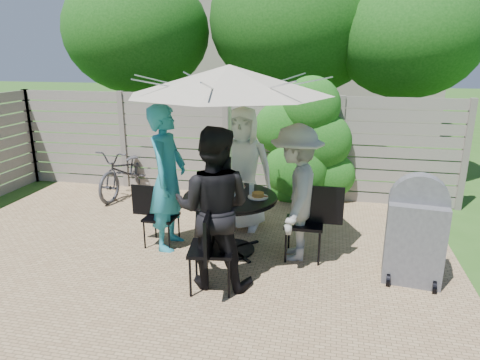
% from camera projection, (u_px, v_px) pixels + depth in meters
% --- Properties ---
extents(backyard_envelope, '(60.00, 60.00, 5.00)m').
position_uv_depth(backyard_envelope, '(281.00, 50.00, 14.05)').
color(backyard_envelope, '#2D581B').
rests_on(backyard_envelope, ground).
extents(patio_table, '(1.21, 1.21, 0.78)m').
position_uv_depth(patio_table, '(230.00, 213.00, 5.52)').
color(patio_table, black).
rests_on(patio_table, ground).
extents(umbrella, '(2.51, 2.51, 2.40)m').
position_uv_depth(umbrella, '(229.00, 80.00, 5.03)').
color(umbrella, silver).
rests_on(umbrella, ground).
extents(chair_back, '(0.43, 0.63, 0.87)m').
position_uv_depth(chair_back, '(244.00, 208.00, 6.50)').
color(chair_back, black).
rests_on(chair_back, ground).
extents(person_back, '(0.90, 0.59, 1.82)m').
position_uv_depth(person_back, '(242.00, 169.00, 6.19)').
color(person_back, white).
rests_on(person_back, ground).
extents(chair_left, '(0.61, 0.42, 0.84)m').
position_uv_depth(chair_left, '(161.00, 228.00, 5.78)').
color(chair_left, black).
rests_on(chair_left, ground).
extents(person_left, '(0.47, 0.71, 1.92)m').
position_uv_depth(person_left, '(168.00, 178.00, 5.55)').
color(person_left, teal).
rests_on(person_left, ground).
extents(chair_front, '(0.54, 0.74, 0.99)m').
position_uv_depth(chair_front, '(212.00, 265.00, 4.68)').
color(chair_front, black).
rests_on(chair_front, ground).
extents(person_front, '(0.89, 0.70, 1.81)m').
position_uv_depth(person_front, '(213.00, 209.00, 4.63)').
color(person_front, black).
rests_on(person_front, ground).
extents(chair_right, '(0.71, 0.47, 0.98)m').
position_uv_depth(chair_right, '(305.00, 237.00, 5.41)').
color(chair_right, black).
rests_on(chair_right, ground).
extents(person_right, '(0.66, 1.12, 1.73)m').
position_uv_depth(person_right, '(296.00, 194.00, 5.27)').
color(person_right, '#9D9D98').
rests_on(person_right, ground).
extents(plate_back, '(0.26, 0.26, 0.06)m').
position_uv_depth(plate_back, '(236.00, 186.00, 5.78)').
color(plate_back, white).
rests_on(plate_back, patio_table).
extents(plate_left, '(0.26, 0.26, 0.06)m').
position_uv_depth(plate_left, '(203.00, 192.00, 5.51)').
color(plate_left, white).
rests_on(plate_left, patio_table).
extents(plate_front, '(0.26, 0.26, 0.06)m').
position_uv_depth(plate_front, '(224.00, 203.00, 5.10)').
color(plate_front, white).
rests_on(plate_front, patio_table).
extents(plate_right, '(0.26, 0.26, 0.06)m').
position_uv_depth(plate_right, '(258.00, 196.00, 5.37)').
color(plate_right, white).
rests_on(plate_right, patio_table).
extents(glass_back, '(0.07, 0.07, 0.14)m').
position_uv_depth(glass_back, '(227.00, 184.00, 5.69)').
color(glass_back, silver).
rests_on(glass_back, patio_table).
extents(glass_left, '(0.07, 0.07, 0.14)m').
position_uv_depth(glass_left, '(208.00, 192.00, 5.38)').
color(glass_left, silver).
rests_on(glass_left, patio_table).
extents(glass_front, '(0.07, 0.07, 0.14)m').
position_uv_depth(glass_front, '(234.00, 197.00, 5.17)').
color(glass_front, silver).
rests_on(glass_front, patio_table).
extents(glass_right, '(0.07, 0.07, 0.14)m').
position_uv_depth(glass_right, '(252.00, 189.00, 5.48)').
color(glass_right, silver).
rests_on(glass_right, patio_table).
extents(syrup_jug, '(0.09, 0.09, 0.16)m').
position_uv_depth(syrup_jug, '(226.00, 188.00, 5.48)').
color(syrup_jug, '#59280C').
rests_on(syrup_jug, patio_table).
extents(coffee_cup, '(0.08, 0.08, 0.12)m').
position_uv_depth(coffee_cup, '(241.00, 187.00, 5.62)').
color(coffee_cup, '#C6B293').
rests_on(coffee_cup, patio_table).
extents(bicycle, '(0.76, 1.76, 0.90)m').
position_uv_depth(bicycle, '(127.00, 171.00, 7.83)').
color(bicycle, '#333338').
rests_on(bicycle, ground).
extents(bbq_grill, '(0.67, 0.55, 1.27)m').
position_uv_depth(bbq_grill, '(415.00, 233.00, 4.81)').
color(bbq_grill, slate).
rests_on(bbq_grill, ground).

